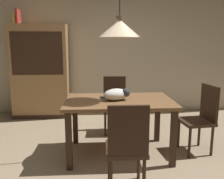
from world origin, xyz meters
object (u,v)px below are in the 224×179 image
Objects in this scene: chair_right_side at (201,116)px; book_yellow_short at (15,19)px; chair_far_back at (115,102)px; hutch_bookcase at (41,73)px; book_red_tall at (18,17)px; chair_near_front at (127,145)px; dining_table at (119,107)px; pendant_lamp at (120,28)px; cat_sleeping at (117,94)px.

book_yellow_short reaches higher than chair_right_side.
book_yellow_short is (-2.99, 1.81, 1.43)m from chair_right_side.
chair_far_back is 1.75m from hutch_bookcase.
book_red_tall is (0.06, 0.00, 0.05)m from book_yellow_short.
chair_near_front is 1.00× the size of chair_right_side.
book_red_tall is at bearing 134.74° from dining_table.
book_yellow_short is (-1.86, 1.82, 0.28)m from pendant_lamp.
book_yellow_short is (-1.86, 0.94, 1.43)m from chair_far_back.
chair_right_side is at bearing -35.24° from hutch_bookcase.
book_yellow_short is at bearing 153.21° from chair_far_back.
book_red_tall is (-1.77, 1.83, 1.16)m from cat_sleeping.
chair_far_back is at bearing 89.82° from dining_table.
cat_sleeping is (-1.16, -0.02, 0.32)m from chair_right_side.
chair_near_front is 4.65× the size of book_yellow_short.
book_yellow_short is (-1.86, 1.82, 1.29)m from dining_table.
cat_sleeping is 0.22× the size of hutch_bookcase.
book_yellow_short is at bearing 135.63° from dining_table.
book_yellow_short reaches higher than dining_table.
hutch_bookcase is at bearing -0.23° from book_red_tall.
chair_far_back is 0.95m from cat_sleeping.
cat_sleeping is (-0.03, -0.89, 0.32)m from chair_far_back.
chair_right_side is 1.00× the size of chair_far_back.
book_red_tall reaches higher than book_yellow_short.
chair_near_front is 1.76m from chair_far_back.
hutch_bookcase is at bearing 117.95° from chair_near_front.
chair_far_back is 2.53m from book_yellow_short.
hutch_bookcase is at bearing 146.79° from chair_far_back.
dining_table is at bearing -179.54° from chair_right_side.
chair_right_side is 1.20m from cat_sleeping.
pendant_lamp reaches higher than chair_far_back.
book_red_tall reaches higher than chair_far_back.
chair_near_front is 3.56m from book_red_tall.
book_red_tall reaches higher than dining_table.
pendant_lamp is (-0.00, -0.88, 1.15)m from chair_far_back.
hutch_bookcase is 9.25× the size of book_yellow_short.
cat_sleeping is 2.82m from book_yellow_short.
cat_sleeping is 2.30m from hutch_bookcase.
book_yellow_short is (-1.83, 1.83, 1.11)m from cat_sleeping.
chair_far_back reaches higher than dining_table.
chair_far_back is at bearing 142.31° from chair_right_side.
chair_right_side reaches higher than cat_sleeping.
chair_right_side is 4.65× the size of book_yellow_short.
dining_table is 5.00× the size of book_red_tall.
chair_right_side is (1.13, 0.89, 0.00)m from chair_near_front.
chair_near_front is at bearing -90.05° from pendant_lamp.
hutch_bookcase reaches higher than chair_right_side.
cat_sleeping is at bearing 92.05° from chair_near_front.
chair_far_back is (0.00, 0.88, -0.14)m from dining_table.
dining_table is at bearing 89.95° from chair_near_front.
chair_near_front is (-0.00, -0.88, -0.14)m from dining_table.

